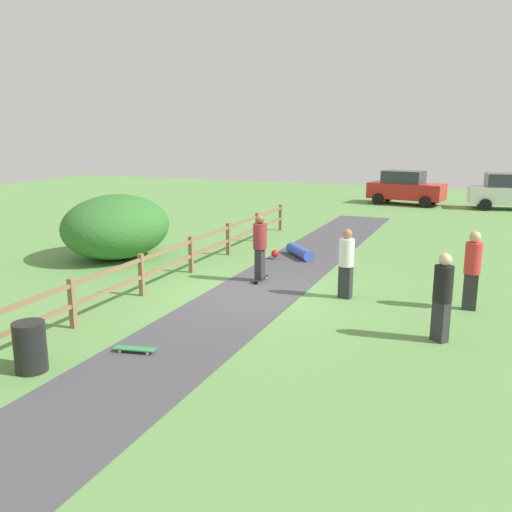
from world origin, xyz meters
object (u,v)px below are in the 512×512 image
(trash_bin, at_px, (30,347))
(skater_fallen, at_px, (298,252))
(skater_riding, at_px, (260,244))
(parked_car_white, at_px, (510,192))
(bush_large, at_px, (116,227))
(bystander_red, at_px, (472,266))
(skateboard_loose, at_px, (135,349))
(bystander_black, at_px, (443,293))
(parked_car_red, at_px, (405,188))
(bystander_white, at_px, (346,260))

(trash_bin, distance_m, skater_fallen, 10.33)
(skater_riding, bearing_deg, parked_car_white, 69.74)
(parked_car_white, bearing_deg, bush_large, -125.04)
(skater_fallen, height_order, bystander_red, bystander_red)
(trash_bin, distance_m, skater_riding, 7.17)
(skateboard_loose, relative_size, parked_car_white, 0.19)
(bystander_black, height_order, parked_car_red, parked_car_red)
(bush_large, distance_m, skateboard_loose, 8.47)
(skater_riding, xyz_separation_m, parked_car_red, (1.40, 18.63, -0.12))
(bystander_red, bearing_deg, skater_fallen, 146.88)
(skater_riding, xyz_separation_m, bystander_red, (5.52, -0.35, -0.03))
(bystander_red, bearing_deg, skater_riding, 176.41)
(bystander_red, xyz_separation_m, parked_car_red, (-4.12, 18.98, -0.09))
(bush_large, xyz_separation_m, parked_car_white, (12.40, 17.68, -0.09))
(parked_car_white, bearing_deg, skateboard_loose, -106.40)
(bush_large, distance_m, bystander_white, 8.24)
(bush_large, distance_m, bystander_black, 11.18)
(trash_bin, height_order, skater_riding, skater_riding)
(bush_large, height_order, bystander_red, bush_large)
(skateboard_loose, relative_size, bystander_black, 0.45)
(bystander_black, height_order, parked_car_white, parked_car_white)
(bush_large, relative_size, bystander_white, 2.20)
(bystander_red, distance_m, parked_car_white, 19.01)
(skater_fallen, distance_m, parked_car_red, 15.48)
(bystander_black, distance_m, bystander_white, 3.26)
(trash_bin, height_order, parked_car_white, parked_car_white)
(skater_fallen, xyz_separation_m, skateboard_loose, (-0.30, -8.86, -0.11))
(bush_large, relative_size, bystander_black, 2.16)
(skateboard_loose, bearing_deg, skater_fallen, 88.09)
(bystander_red, xyz_separation_m, bystander_black, (-0.48, -2.37, -0.04))
(bystander_white, bearing_deg, bush_large, 169.44)
(bush_large, xyz_separation_m, bystander_white, (8.10, -1.51, -0.07))
(bush_large, xyz_separation_m, bystander_red, (11.04, -1.28, -0.00))
(bush_large, bearing_deg, skater_fallen, 22.47)
(skateboard_loose, distance_m, bystander_red, 7.89)
(parked_car_white, bearing_deg, bystander_red, -94.08)
(bystander_red, height_order, parked_car_red, parked_car_red)
(trash_bin, bearing_deg, bush_large, 117.00)
(skater_riding, distance_m, bystander_white, 2.64)
(skater_fallen, distance_m, bystander_black, 7.82)
(trash_bin, distance_m, parked_car_white, 26.94)
(bystander_black, distance_m, parked_car_white, 21.41)
(bystander_white, bearing_deg, bystander_black, -41.07)
(bush_large, relative_size, parked_car_red, 0.89)
(trash_bin, xyz_separation_m, bystander_red, (7.01, 6.64, 0.60))
(parked_car_red, distance_m, parked_car_white, 5.47)
(skater_fallen, distance_m, parked_car_white, 16.85)
(skater_riding, height_order, bystander_red, skater_riding)
(skater_riding, bearing_deg, skater_fallen, 89.42)
(parked_car_white, bearing_deg, trash_bin, -108.09)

